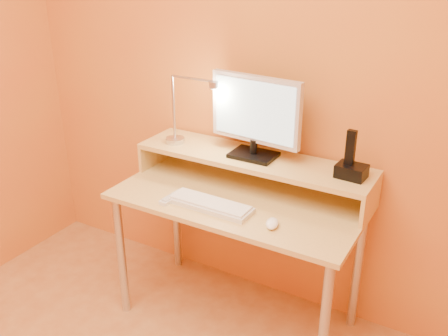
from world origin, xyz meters
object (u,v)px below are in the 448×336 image
Objects in this scene: lamp_base at (175,140)px; phone_dock at (351,171)px; keyboard at (210,205)px; mouse at (272,223)px; monitor_panel at (256,109)px; remote_control at (173,197)px.

phone_dock is (0.93, 0.03, 0.02)m from lamp_base.
lamp_base is 0.49m from keyboard.
keyboard is (-0.55, -0.30, -0.18)m from phone_dock.
keyboard is 4.32× the size of mouse.
monitor_panel reaches higher than remote_control.
phone_dock is 0.66m from keyboard.
mouse is 0.58× the size of remote_control.
keyboard is at bearing -35.58° from lamp_base.
mouse reaches higher than keyboard.
keyboard is 0.32m from mouse.
lamp_base reaches higher than mouse.
remote_control is (0.18, -0.29, -0.16)m from lamp_base.
monitor_panel is 5.04× the size of mouse.
keyboard is at bearing -147.53° from phone_dock.
lamp_base is 0.38m from remote_control.
phone_dock is at bearing 1.84° from lamp_base.
lamp_base is 1.06× the size of mouse.
keyboard is 0.20m from remote_control.
mouse is at bearing -1.88° from keyboard.
phone_dock is at bearing 27.13° from remote_control.
monitor_panel is 0.50m from lamp_base.
remote_control is at bearing -152.97° from phone_dock.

